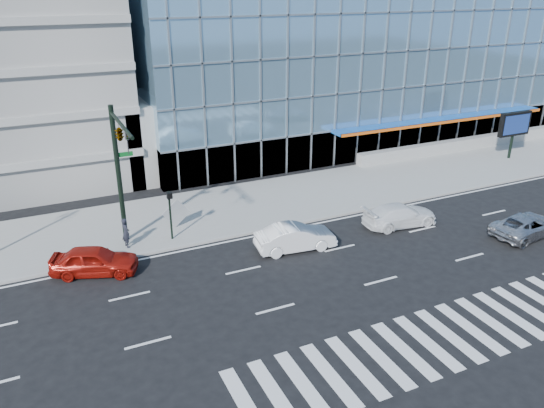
% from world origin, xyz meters
% --- Properties ---
extents(ground, '(160.00, 160.00, 0.00)m').
position_xyz_m(ground, '(0.00, 0.00, 0.00)').
color(ground, black).
rests_on(ground, ground).
extents(sidewalk, '(120.00, 8.00, 0.15)m').
position_xyz_m(sidewalk, '(0.00, 8.00, 0.07)').
color(sidewalk, gray).
rests_on(sidewalk, ground).
extents(theatre_building, '(42.00, 26.00, 15.00)m').
position_xyz_m(theatre_building, '(14.00, 26.00, 7.50)').
color(theatre_building, '#78A8C8').
rests_on(theatre_building, ground).
extents(ramp_block, '(6.00, 8.00, 6.00)m').
position_xyz_m(ramp_block, '(-6.00, 18.00, 3.00)').
color(ramp_block, gray).
rests_on(ramp_block, ground).
extents(retaining_wall, '(30.00, 0.80, 1.00)m').
position_xyz_m(retaining_wall, '(24.00, 11.60, 0.65)').
color(retaining_wall, gray).
rests_on(retaining_wall, sidewalk).
extents(traffic_signal, '(1.14, 5.74, 8.00)m').
position_xyz_m(traffic_signal, '(-11.00, 4.57, 6.16)').
color(traffic_signal, black).
rests_on(traffic_signal, sidewalk).
extents(ped_signal_post, '(0.30, 0.33, 3.00)m').
position_xyz_m(ped_signal_post, '(-8.50, 4.94, 2.14)').
color(ped_signal_post, black).
rests_on(ped_signal_post, sidewalk).
extents(marquee_sign, '(3.20, 0.43, 4.00)m').
position_xyz_m(marquee_sign, '(22.00, 7.99, 3.07)').
color(marquee_sign, black).
rests_on(marquee_sign, sidewalk).
extents(silver_suv, '(5.07, 2.75, 1.35)m').
position_xyz_m(silver_suv, '(11.05, -3.32, 0.68)').
color(silver_suv, '#BBBCC0').
rests_on(silver_suv, ground).
extents(white_suv, '(4.96, 2.30, 1.40)m').
position_xyz_m(white_suv, '(5.05, 1.10, 0.70)').
color(white_suv, white).
rests_on(white_suv, ground).
extents(white_sedan, '(4.75, 2.11, 1.52)m').
position_xyz_m(white_sedan, '(-2.38, 0.98, 0.76)').
color(white_sedan, white).
rests_on(white_sedan, ground).
extents(red_sedan, '(4.79, 3.25, 1.51)m').
position_xyz_m(red_sedan, '(-13.16, 2.98, 0.76)').
color(red_sedan, '#9F140C').
rests_on(red_sedan, ground).
extents(pedestrian, '(0.56, 0.72, 1.76)m').
position_xyz_m(pedestrian, '(-11.11, 5.09, 1.03)').
color(pedestrian, black).
rests_on(pedestrian, sidewalk).
extents(tilted_panel, '(1.82, 0.29, 1.82)m').
position_xyz_m(tilted_panel, '(-7.78, 6.50, 1.06)').
color(tilted_panel, '#A9A9A9').
rests_on(tilted_panel, sidewalk).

